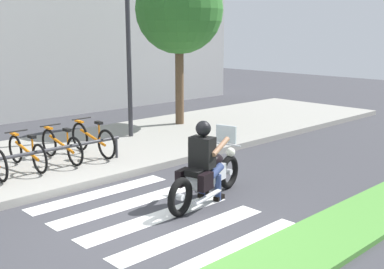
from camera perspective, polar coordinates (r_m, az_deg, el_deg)
ground_plane at (r=7.51m, az=-6.41°, el=-10.52°), size 48.00×48.00×0.00m
sidewalk at (r=10.95m, az=-19.89°, el=-3.43°), size 24.00×4.40×0.15m
crosswalk_stripe_0 at (r=6.66m, az=4.81°, el=-13.55°), size 2.80×0.40×0.01m
crosswalk_stripe_1 at (r=7.16m, az=-0.08°, el=-11.58°), size 2.80×0.40×0.01m
crosswalk_stripe_2 at (r=7.71m, az=-4.25°, el=-9.81°), size 2.80×0.40×0.01m
crosswalk_stripe_3 at (r=8.31m, az=-7.80°, el=-8.25°), size 2.80×0.40×0.01m
crosswalk_stripe_4 at (r=8.93m, az=-10.85°, el=-6.87°), size 2.80×0.40×0.01m
motorcycle at (r=8.28m, az=1.81°, el=-4.89°), size 2.23×0.87×1.22m
rider at (r=8.11m, az=1.52°, el=-2.55°), size 0.71×0.64×1.44m
bicycle_5 at (r=10.27m, az=-19.04°, el=-2.01°), size 0.48×1.68×0.73m
bicycle_6 at (r=10.59m, az=-15.26°, el=-1.29°), size 0.48×1.72×0.75m
bicycle_7 at (r=10.97m, az=-11.73°, el=-0.55°), size 0.48×1.75×0.80m
street_lamp at (r=12.57m, az=-7.56°, el=10.73°), size 0.28×0.28×4.26m
tree_near_rack at (r=14.23m, az=-1.54°, el=14.56°), size 2.55×2.55×4.77m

